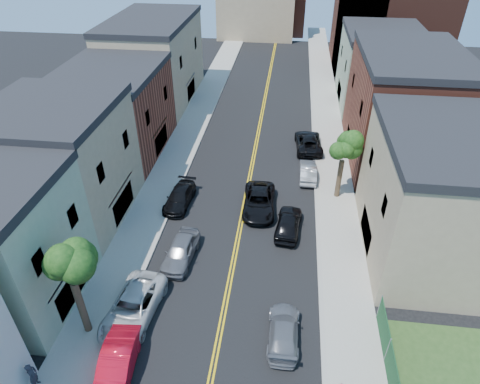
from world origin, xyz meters
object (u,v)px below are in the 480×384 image
(silver_car_right, at_px, (308,171))
(pedestrian_left, at_px, (33,376))
(red_sedan, at_px, (117,365))
(black_car_left, at_px, (180,197))
(black_car_right, at_px, (288,223))
(black_suv_lane, at_px, (259,202))
(grey_car_left, at_px, (181,251))
(white_pickup, at_px, (133,307))
(grey_car_right, at_px, (284,331))
(dark_car_right_far, at_px, (308,142))

(silver_car_right, distance_m, pedestrian_left, 26.81)
(red_sedan, height_order, black_car_left, red_sedan)
(black_car_right, relative_size, black_suv_lane, 0.82)
(black_car_right, bearing_deg, black_car_left, -8.93)
(red_sedan, distance_m, silver_car_right, 23.72)
(red_sedan, xyz_separation_m, grey_car_left, (1.28, 9.18, 0.00))
(pedestrian_left, bearing_deg, silver_car_right, -47.95)
(pedestrian_left, bearing_deg, white_pickup, -50.09)
(silver_car_right, bearing_deg, grey_car_right, 84.40)
(grey_car_left, height_order, grey_car_right, grey_car_left)
(black_car_left, height_order, black_suv_lane, black_suv_lane)
(grey_car_right, distance_m, pedestrian_left, 13.72)
(red_sedan, height_order, black_suv_lane, red_sedan)
(grey_car_left, bearing_deg, dark_car_right_far, 67.28)
(red_sedan, height_order, white_pickup, white_pickup)
(grey_car_right, xyz_separation_m, silver_car_right, (1.59, 17.89, 0.04))
(black_car_left, bearing_deg, grey_car_left, -71.36)
(dark_car_right_far, distance_m, black_suv_lane, 11.90)
(red_sedan, bearing_deg, dark_car_right_far, 63.16)
(grey_car_left, distance_m, black_car_right, 8.67)
(grey_car_left, distance_m, pedestrian_left, 11.73)
(white_pickup, relative_size, black_suv_lane, 1.03)
(grey_car_left, xyz_separation_m, silver_car_right, (9.19, 12.10, -0.10))
(white_pickup, height_order, pedestrian_left, pedestrian_left)
(black_car_left, bearing_deg, pedestrian_left, -97.74)
(black_car_left, distance_m, grey_car_right, 15.49)
(grey_car_right, relative_size, dark_car_right_far, 0.80)
(red_sedan, distance_m, grey_car_right, 9.50)
(grey_car_right, distance_m, black_suv_lane, 12.74)
(grey_car_left, xyz_separation_m, black_car_left, (-1.70, 6.59, -0.11))
(grey_car_left, distance_m, black_suv_lane, 8.40)
(black_suv_lane, bearing_deg, black_car_left, 178.32)
(red_sedan, distance_m, black_car_left, 15.78)
(white_pickup, height_order, black_suv_lane, white_pickup)
(grey_car_left, height_order, silver_car_right, grey_car_left)
(red_sedan, relative_size, black_car_left, 1.02)
(grey_car_right, relative_size, black_car_right, 0.98)
(red_sedan, relative_size, dark_car_right_far, 0.86)
(grey_car_left, relative_size, dark_car_right_far, 0.84)
(silver_car_right, bearing_deg, white_pickup, 57.42)
(red_sedan, xyz_separation_m, black_car_left, (-0.42, 15.78, -0.11))
(white_pickup, height_order, black_car_right, white_pickup)
(black_car_left, xyz_separation_m, black_suv_lane, (6.78, 0.10, 0.09))
(red_sedan, distance_m, pedestrian_left, 4.23)
(dark_car_right_far, bearing_deg, white_pickup, 59.95)
(grey_car_right, height_order, black_car_right, black_car_right)
(white_pickup, bearing_deg, grey_car_right, 2.26)
(black_car_left, height_order, black_car_right, black_car_right)
(dark_car_right_far, bearing_deg, black_car_left, 40.98)
(black_car_left, distance_m, dark_car_right_far, 15.71)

